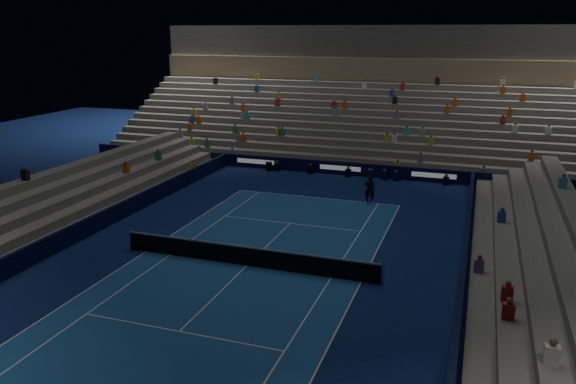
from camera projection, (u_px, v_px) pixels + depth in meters
The scene contains 11 objects.
ground at pixel (247, 266), 26.61m from camera, with size 90.00×90.00×0.00m, color #0C1B4C.
court_surface at pixel (247, 266), 26.60m from camera, with size 10.97×23.77×0.01m, color #194C8E.
sponsor_barrier_far at pixel (341, 168), 43.29m from camera, with size 44.00×0.25×1.00m, color black.
sponsor_barrier_east at pixel (461, 285), 23.45m from camera, with size 0.25×37.00×1.00m, color black.
sponsor_barrier_west at pixel (76, 233), 29.49m from camera, with size 0.25×37.00×1.00m, color black.
grandstand_main at pixel (366, 114), 51.04m from camera, with size 44.00×15.20×11.20m.
grandstand_east at pixel (554, 288), 22.25m from camera, with size 5.00×37.00×2.50m.
grandstand_west at pixel (22, 218), 30.45m from camera, with size 5.00×37.00×2.50m.
tennis_net at pixel (247, 256), 26.47m from camera, with size 12.90×0.10×1.10m.
tennis_player at pixel (370, 189), 36.00m from camera, with size 0.68×0.44×1.86m, color black.
broadcast_camera at pixel (269, 166), 44.66m from camera, with size 0.68×1.03×0.65m.
Camera 1 is at (9.81, -22.65, 10.71)m, focal length 35.13 mm.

